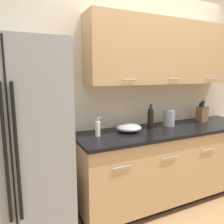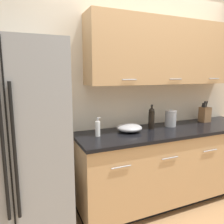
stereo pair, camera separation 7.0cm
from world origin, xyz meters
The scene contains 8 objects.
wall_back centered at (0.06, 1.19, 1.43)m, with size 10.00×0.39×2.60m.
counter_unit centered at (0.23, 0.90, 0.46)m, with size 2.33×0.64×0.90m.
refrigerator centered at (-1.51, 0.85, 0.90)m, with size 0.91×0.74×1.81m.
knife_block centered at (0.85, 1.01, 1.01)m, with size 0.12×0.12×0.29m.
wine_bottle centered at (-0.02, 0.97, 1.03)m, with size 0.07×0.07×0.29m.
soap_dispenser centered at (-0.70, 0.93, 0.99)m, with size 0.06×0.05×0.20m.
steel_canister centered at (0.27, 0.99, 1.00)m, with size 0.14×0.14×0.21m.
mixing_bowl centered at (-0.31, 0.97, 0.95)m, with size 0.28×0.28×0.09m.
Camera 1 is at (-1.50, -1.10, 1.54)m, focal length 35.00 mm.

